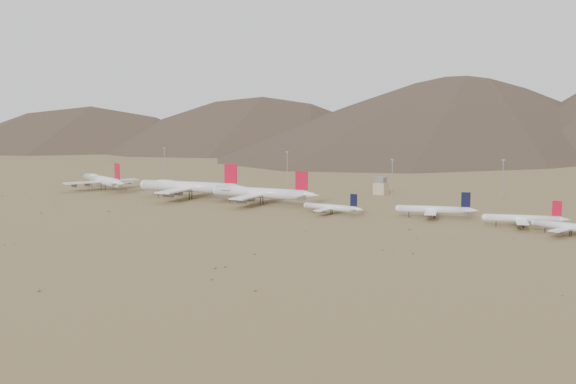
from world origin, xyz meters
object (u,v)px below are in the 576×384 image
Objects in this scene: control_tower at (381,187)px; narrowbody_b at (435,210)px; widebody_west at (102,180)px; widebody_east at (260,193)px; widebody_centre at (189,187)px; narrowbody_a at (332,207)px.

narrowbody_b is at bearing -49.34° from control_tower.
widebody_west is 196.48m from control_tower.
widebody_west is 0.93× the size of widebody_east.
widebody_east is 108.96m from narrowbody_b.
control_tower is (177.94, 83.30, -1.85)m from widebody_west.
widebody_centre is 1.85× the size of narrowbody_b.
narrowbody_a reaches higher than control_tower.
control_tower is (-17.46, 99.30, 1.32)m from narrowbody_a.
widebody_centre reaches higher than narrowbody_a.
widebody_centre reaches higher than control_tower.
narrowbody_b is at bearing -8.13° from widebody_centre.
narrowbody_b is (108.79, 5.45, -2.69)m from widebody_east.
widebody_west reaches higher than narrowbody_a.
widebody_east is 1.70× the size of narrowbody_b.
widebody_east reaches higher than narrowbody_b.
widebody_west is 1.78× the size of narrowbody_a.
widebody_east is (139.16, -3.65, 0.19)m from widebody_west.
control_tower is at bearing 32.90° from widebody_centre.
narrowbody_a is 3.11× the size of control_tower.
narrowbody_a is 100.83m from control_tower.
widebody_west reaches higher than narrowbody_b.
control_tower is at bearing 46.38° from widebody_west.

